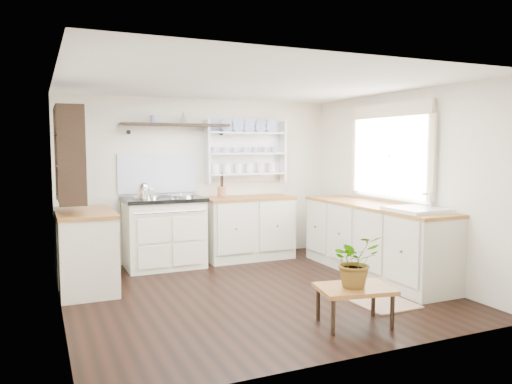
% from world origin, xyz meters
% --- Properties ---
extents(floor, '(4.00, 3.80, 0.01)m').
position_xyz_m(floor, '(0.00, 0.00, 0.00)').
color(floor, black).
rests_on(floor, ground).
extents(wall_back, '(4.00, 0.02, 2.30)m').
position_xyz_m(wall_back, '(0.00, 1.90, 1.15)').
color(wall_back, silver).
rests_on(wall_back, ground).
extents(wall_right, '(0.02, 3.80, 2.30)m').
position_xyz_m(wall_right, '(2.00, 0.00, 1.15)').
color(wall_right, silver).
rests_on(wall_right, ground).
extents(wall_left, '(0.02, 3.80, 2.30)m').
position_xyz_m(wall_left, '(-2.00, 0.00, 1.15)').
color(wall_left, silver).
rests_on(wall_left, ground).
extents(ceiling, '(4.00, 3.80, 0.01)m').
position_xyz_m(ceiling, '(0.00, 0.00, 2.30)').
color(ceiling, white).
rests_on(ceiling, wall_back).
extents(window, '(0.08, 1.55, 1.22)m').
position_xyz_m(window, '(1.95, 0.15, 1.56)').
color(window, white).
rests_on(window, wall_right).
extents(aga_cooker, '(1.06, 0.73, 0.97)m').
position_xyz_m(aga_cooker, '(-0.64, 1.57, 0.48)').
color(aga_cooker, silver).
rests_on(aga_cooker, floor).
extents(back_cabinets, '(1.27, 0.63, 0.90)m').
position_xyz_m(back_cabinets, '(0.60, 1.60, 0.46)').
color(back_cabinets, beige).
rests_on(back_cabinets, floor).
extents(right_cabinets, '(0.62, 2.43, 0.90)m').
position_xyz_m(right_cabinets, '(1.70, 0.10, 0.46)').
color(right_cabinets, beige).
rests_on(right_cabinets, floor).
extents(belfast_sink, '(0.55, 0.60, 0.45)m').
position_xyz_m(belfast_sink, '(1.70, -0.65, 0.80)').
color(belfast_sink, white).
rests_on(belfast_sink, right_cabinets).
extents(left_cabinets, '(0.62, 1.13, 0.90)m').
position_xyz_m(left_cabinets, '(-1.70, 0.90, 0.46)').
color(left_cabinets, beige).
rests_on(left_cabinets, floor).
extents(plate_rack, '(1.20, 0.22, 0.90)m').
position_xyz_m(plate_rack, '(0.65, 1.86, 1.56)').
color(plate_rack, white).
rests_on(plate_rack, wall_back).
extents(high_shelf, '(1.50, 0.29, 0.16)m').
position_xyz_m(high_shelf, '(-0.40, 1.78, 1.91)').
color(high_shelf, black).
rests_on(high_shelf, wall_back).
extents(left_shelving, '(0.28, 0.80, 1.05)m').
position_xyz_m(left_shelving, '(-1.84, 0.90, 1.55)').
color(left_shelving, black).
rests_on(left_shelving, wall_left).
extents(kettle, '(0.18, 0.18, 0.22)m').
position_xyz_m(kettle, '(-0.92, 1.45, 1.04)').
color(kettle, silver).
rests_on(kettle, aga_cooker).
extents(utensil_crock, '(0.12, 0.12, 0.14)m').
position_xyz_m(utensil_crock, '(0.23, 1.68, 0.98)').
color(utensil_crock, '#A3613B').
rests_on(utensil_crock, back_cabinets).
extents(center_table, '(0.74, 0.59, 0.36)m').
position_xyz_m(center_table, '(0.42, -1.30, 0.31)').
color(center_table, brown).
rests_on(center_table, floor).
extents(potted_plant, '(0.44, 0.39, 0.48)m').
position_xyz_m(potted_plant, '(0.42, -1.30, 0.60)').
color(potted_plant, '#3F7233').
rests_on(potted_plant, center_table).
extents(floor_rug, '(0.59, 0.87, 0.02)m').
position_xyz_m(floor_rug, '(1.05, -0.79, 0.01)').
color(floor_rug, '#7D5D49').
rests_on(floor_rug, floor).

